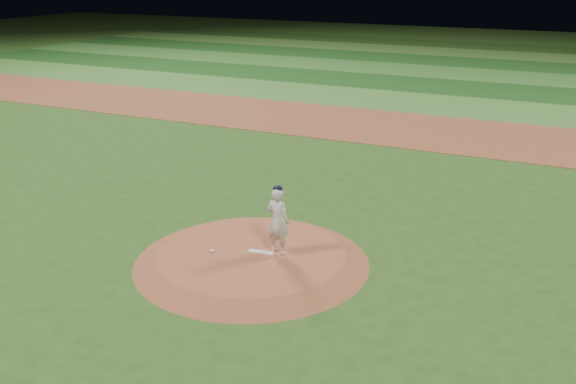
{
  "coord_description": "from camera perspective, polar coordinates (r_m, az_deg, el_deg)",
  "views": [
    {
      "loc": [
        6.53,
        -11.96,
        6.64
      ],
      "look_at": [
        0.0,
        2.0,
        1.1
      ],
      "focal_mm": 40.0,
      "sensor_mm": 36.0,
      "label": 1
    }
  ],
  "objects": [
    {
      "name": "pitching_rubber",
      "position": [
        15.02,
        -2.41,
        -5.36
      ],
      "size": [
        0.62,
        0.23,
        0.03
      ],
      "primitive_type": "cube",
      "rotation": [
        0.0,
        0.0,
        0.12
      ],
      "color": "white",
      "rests_on": "pitchers_mound"
    },
    {
      "name": "outfield_stripe_3",
      "position": [
        47.38,
        17.22,
        10.85
      ],
      "size": [
        70.0,
        5.0,
        0.02
      ],
      "primitive_type": "cube",
      "color": "#1B4D18",
      "rests_on": "ground"
    },
    {
      "name": "outfield_stripe_0",
      "position": [
        32.81,
        13.18,
        7.58
      ],
      "size": [
        70.0,
        5.0,
        0.02
      ],
      "primitive_type": "cube",
      "color": "#3E782B",
      "rests_on": "ground"
    },
    {
      "name": "outfield_stripe_4",
      "position": [
        52.3,
        18.07,
        11.53
      ],
      "size": [
        70.0,
        5.0,
        0.02
      ],
      "primitive_type": "cube",
      "color": "#3E6E28",
      "rests_on": "ground"
    },
    {
      "name": "pitchers_mound",
      "position": [
        15.1,
        -3.23,
        -5.81
      ],
      "size": [
        5.5,
        5.5,
        0.25
      ],
      "primitive_type": "cone",
      "color": "#A15232",
      "rests_on": "ground"
    },
    {
      "name": "outfield_stripe_5",
      "position": [
        57.22,
        18.78,
        12.09
      ],
      "size": [
        70.0,
        5.0,
        0.02
      ],
      "primitive_type": "cube",
      "color": "#204415",
      "rests_on": "ground"
    },
    {
      "name": "outfield_stripe_1",
      "position": [
        37.63,
        14.86,
        8.96
      ],
      "size": [
        70.0,
        5.0,
        0.02
      ],
      "primitive_type": "cube",
      "color": "#1A4A17",
      "rests_on": "ground"
    },
    {
      "name": "outfield_stripe_2",
      "position": [
        42.49,
        16.17,
        10.02
      ],
      "size": [
        70.0,
        5.0,
        0.02
      ],
      "primitive_type": "cube",
      "color": "#357329",
      "rests_on": "ground"
    },
    {
      "name": "rosin_bag",
      "position": [
        15.14,
        -6.75,
        -5.21
      ],
      "size": [
        0.11,
        0.11,
        0.06
      ],
      "primitive_type": "ellipsoid",
      "color": "white",
      "rests_on": "pitchers_mound"
    },
    {
      "name": "ground",
      "position": [
        15.16,
        -3.22,
        -6.24
      ],
      "size": [
        120.0,
        120.0,
        0.0
      ],
      "primitive_type": "plane",
      "color": "#2B521A",
      "rests_on": "ground"
    },
    {
      "name": "infield_dirt_band",
      "position": [
        27.58,
        10.68,
        5.51
      ],
      "size": [
        70.0,
        6.0,
        0.02
      ],
      "primitive_type": "cube",
      "color": "brown",
      "rests_on": "ground"
    },
    {
      "name": "pitcher_on_mound",
      "position": [
        14.68,
        -0.91,
        -2.53
      ],
      "size": [
        0.63,
        0.46,
        1.66
      ],
      "color": "silver",
      "rests_on": "pitchers_mound"
    }
  ]
}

